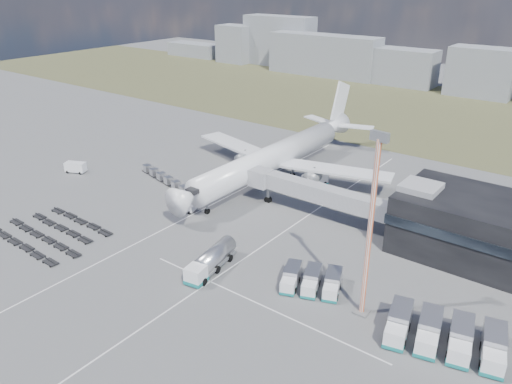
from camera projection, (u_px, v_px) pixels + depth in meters
The scene contains 16 objects.
ground at pixel (174, 231), 89.97m from camera, with size 420.00×420.00×0.00m, color #565659.
grass_strip at pixel (406, 109), 170.26m from camera, with size 420.00×90.00×0.01m, color #45462A.
lane_markings at pixel (226, 241), 86.77m from camera, with size 47.12×110.00×0.01m.
terminal at pixel (494, 231), 78.99m from camera, with size 30.40×16.40×11.00m.
jet_bridge at pixel (310, 191), 94.07m from camera, with size 30.30×3.80×7.05m.
airliner at pixel (277, 155), 111.47m from camera, with size 51.59×64.53×17.62m.
skyline at pixel (404, 64), 204.62m from camera, with size 304.46×23.75×23.52m.
fuel_tanker at pixel (211, 260), 77.47m from camera, with size 4.56×11.42×3.59m.
pushback_tug at pixel (186, 208), 97.16m from camera, with size 3.61×2.03×1.59m, color white.
utility_van at pixel (76, 167), 115.91m from camera, with size 4.71×2.13×2.48m, color white.
catering_truck at pixel (315, 180), 108.50m from camera, with size 4.33×6.15×2.61m.
service_trucks_near at pixel (312, 280), 73.21m from camera, with size 9.99×8.84×2.52m.
service_trucks_far at pixel (445, 335), 61.74m from camera, with size 15.15×10.49×3.07m.
uld_row at pixel (165, 178), 110.33m from camera, with size 18.46×5.89×1.69m.
baggage_dollies at pixel (50, 232), 88.94m from camera, with size 22.10×13.20×0.66m.
floodlight_mast at pixel (370, 229), 63.25m from camera, with size 2.46×2.00×25.84m.
Camera 1 is at (59.76, -54.43, 42.82)m, focal length 35.00 mm.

